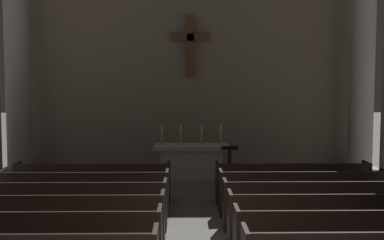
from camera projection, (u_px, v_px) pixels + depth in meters
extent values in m
cube|color=black|center=(36.00, 229.00, 6.64)|extent=(3.43, 0.05, 0.50)
cube|color=black|center=(160.00, 239.00, 6.89)|extent=(0.06, 0.50, 0.95)
cube|color=black|center=(59.00, 223.00, 7.87)|extent=(3.43, 0.40, 0.05)
cube|color=black|center=(55.00, 210.00, 7.62)|extent=(3.43, 0.05, 0.50)
cube|color=black|center=(62.00, 232.00, 8.07)|extent=(3.43, 0.04, 0.40)
cube|color=black|center=(163.00, 220.00, 7.87)|extent=(0.06, 0.50, 0.95)
cube|color=black|center=(73.00, 207.00, 8.86)|extent=(3.43, 0.40, 0.05)
cube|color=black|center=(70.00, 196.00, 8.61)|extent=(3.43, 0.05, 0.50)
cube|color=black|center=(76.00, 216.00, 9.05)|extent=(3.43, 0.04, 0.40)
cube|color=black|center=(165.00, 205.00, 8.86)|extent=(0.06, 0.50, 0.95)
cube|color=black|center=(84.00, 195.00, 9.85)|extent=(3.43, 0.40, 0.05)
cube|color=black|center=(82.00, 184.00, 9.60)|extent=(3.43, 0.05, 0.50)
cube|color=black|center=(86.00, 203.00, 10.04)|extent=(3.43, 0.04, 0.40)
cube|color=black|center=(167.00, 193.00, 9.85)|extent=(0.06, 0.50, 0.95)
cube|color=black|center=(1.00, 193.00, 9.79)|extent=(0.06, 0.50, 0.95)
cube|color=black|center=(94.00, 185.00, 10.83)|extent=(3.43, 0.40, 0.05)
cube|color=black|center=(91.00, 175.00, 10.59)|extent=(3.43, 0.05, 0.50)
cube|color=black|center=(95.00, 193.00, 11.03)|extent=(3.43, 0.04, 0.40)
cube|color=black|center=(169.00, 183.00, 10.84)|extent=(0.06, 0.50, 0.95)
cube|color=black|center=(18.00, 183.00, 10.78)|extent=(0.06, 0.50, 0.95)
cube|color=black|center=(359.00, 227.00, 6.71)|extent=(3.43, 0.05, 0.50)
cube|color=black|center=(236.00, 239.00, 6.90)|extent=(0.06, 0.50, 0.95)
cube|color=black|center=(332.00, 221.00, 7.94)|extent=(3.43, 0.40, 0.05)
cube|color=black|center=(337.00, 209.00, 7.70)|extent=(3.43, 0.05, 0.50)
cube|color=black|center=(329.00, 231.00, 8.14)|extent=(3.43, 0.04, 0.40)
cube|color=black|center=(230.00, 219.00, 7.89)|extent=(0.06, 0.50, 0.95)
cube|color=black|center=(316.00, 206.00, 8.93)|extent=(3.43, 0.40, 0.05)
cube|color=black|center=(319.00, 195.00, 8.69)|extent=(3.43, 0.05, 0.50)
cube|color=black|center=(313.00, 215.00, 9.13)|extent=(3.43, 0.04, 0.40)
cube|color=black|center=(225.00, 204.00, 8.88)|extent=(0.06, 0.50, 0.95)
cube|color=black|center=(303.00, 194.00, 9.92)|extent=(3.43, 0.40, 0.05)
cube|color=black|center=(306.00, 184.00, 9.68)|extent=(3.43, 0.05, 0.50)
cube|color=black|center=(300.00, 202.00, 10.12)|extent=(3.43, 0.04, 0.40)
cube|color=black|center=(221.00, 192.00, 9.87)|extent=(0.06, 0.50, 0.95)
cube|color=black|center=(292.00, 184.00, 10.91)|extent=(3.43, 0.40, 0.05)
cube|color=black|center=(294.00, 174.00, 10.66)|extent=(3.43, 0.05, 0.50)
cube|color=black|center=(290.00, 192.00, 11.11)|extent=(3.43, 0.04, 0.40)
cube|color=black|center=(217.00, 183.00, 10.86)|extent=(0.06, 0.50, 0.95)
cube|color=black|center=(366.00, 182.00, 10.92)|extent=(0.06, 0.50, 0.95)
cube|color=#ADA89E|center=(21.00, 171.00, 14.32)|extent=(1.04, 1.04, 0.20)
cylinder|color=#ADA89E|center=(18.00, 65.00, 14.07)|extent=(0.75, 0.75, 6.68)
cube|color=#ADA89E|center=(359.00, 170.00, 14.49)|extent=(1.04, 1.04, 0.20)
cylinder|color=#ADA89E|center=(362.00, 65.00, 14.24)|extent=(0.75, 0.75, 6.68)
cube|color=#A8A399|center=(191.00, 164.00, 13.57)|extent=(1.76, 0.72, 0.88)
cube|color=#A8A399|center=(191.00, 147.00, 13.53)|extent=(2.20, 0.90, 0.12)
cube|color=silver|center=(191.00, 145.00, 13.52)|extent=(2.09, 0.85, 0.01)
cylinder|color=#B79338|center=(162.00, 144.00, 13.51)|extent=(0.16, 0.16, 0.02)
cylinder|color=#B79338|center=(162.00, 139.00, 13.50)|extent=(0.07, 0.07, 0.32)
cylinder|color=silver|center=(162.00, 129.00, 13.48)|extent=(0.04, 0.04, 0.26)
cylinder|color=#B79338|center=(181.00, 144.00, 13.52)|extent=(0.16, 0.16, 0.02)
cylinder|color=#B79338|center=(181.00, 139.00, 13.51)|extent=(0.07, 0.07, 0.32)
cylinder|color=silver|center=(181.00, 129.00, 13.49)|extent=(0.04, 0.04, 0.26)
cylinder|color=#B79338|center=(202.00, 144.00, 13.53)|extent=(0.16, 0.16, 0.02)
cylinder|color=#B79338|center=(202.00, 139.00, 13.52)|extent=(0.07, 0.07, 0.32)
cylinder|color=silver|center=(202.00, 129.00, 13.50)|extent=(0.04, 0.04, 0.26)
cylinder|color=#B79338|center=(221.00, 144.00, 13.54)|extent=(0.16, 0.16, 0.02)
cylinder|color=#B79338|center=(221.00, 139.00, 13.53)|extent=(0.07, 0.07, 0.32)
cylinder|color=silver|center=(221.00, 129.00, 13.50)|extent=(0.04, 0.04, 0.26)
cube|color=gray|center=(190.00, 58.00, 15.35)|extent=(11.63, 0.25, 7.21)
cube|color=brown|center=(190.00, 47.00, 15.08)|extent=(0.24, 0.24, 1.96)
cube|color=brown|center=(190.00, 37.00, 15.05)|extent=(1.26, 0.24, 0.24)
cylinder|color=black|center=(229.00, 187.00, 12.42)|extent=(0.36, 0.36, 0.04)
cylinder|color=black|center=(230.00, 169.00, 12.38)|extent=(0.10, 0.10, 1.05)
cube|color=black|center=(230.00, 148.00, 12.34)|extent=(0.44, 0.31, 0.15)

